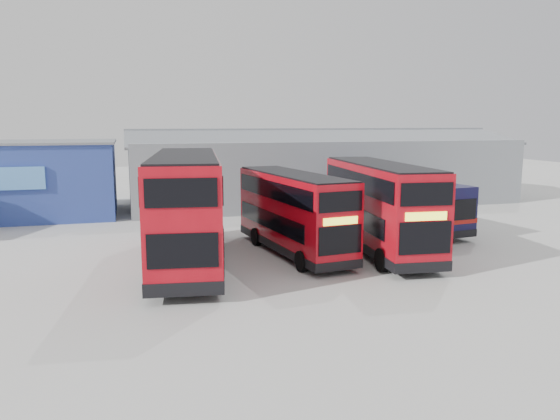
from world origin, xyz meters
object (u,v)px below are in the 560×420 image
(double_decker_centre, at_px, (293,214))
(single_decker_blue, at_px, (397,203))
(office_block, at_px, (23,179))
(maintenance_shed, at_px, (318,169))
(double_decker_left, at_px, (186,210))
(double_decker_right, at_px, (379,208))

(double_decker_centre, xyz_separation_m, single_decker_blue, (8.18, 4.94, -0.48))
(office_block, xyz_separation_m, single_decker_blue, (22.76, -10.26, -1.09))
(maintenance_shed, distance_m, double_decker_centre, 18.75)
(double_decker_left, bearing_deg, single_decker_blue, -149.88)
(office_block, bearing_deg, maintenance_shed, 5.21)
(double_decker_left, xyz_separation_m, double_decker_centre, (5.25, 0.71, -0.51))
(double_decker_left, height_order, single_decker_blue, double_decker_left)
(maintenance_shed, distance_m, double_decker_left, 21.94)
(maintenance_shed, relative_size, double_decker_left, 2.53)
(office_block, relative_size, double_decker_left, 1.02)
(maintenance_shed, xyz_separation_m, double_decker_left, (-12.67, -17.92, -0.12))
(double_decker_right, relative_size, single_decker_blue, 0.94)
(double_decker_centre, bearing_deg, office_block, 126.39)
(double_decker_left, relative_size, double_decker_centre, 1.26)
(double_decker_left, xyz_separation_m, single_decker_blue, (13.43, 5.65, -0.99))
(office_block, xyz_separation_m, maintenance_shed, (22.00, 2.01, 0.02))
(double_decker_left, relative_size, double_decker_right, 1.14)
(double_decker_right, bearing_deg, double_decker_left, -175.44)
(office_block, xyz_separation_m, double_decker_left, (9.33, -15.91, -0.10))
(double_decker_left, bearing_deg, maintenance_shed, -117.97)
(maintenance_shed, bearing_deg, double_decker_centre, -113.33)
(double_decker_centre, distance_m, single_decker_blue, 9.57)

